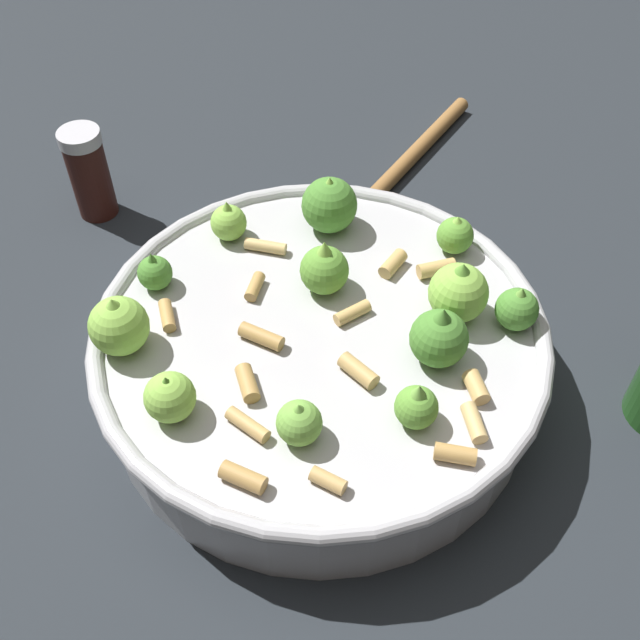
% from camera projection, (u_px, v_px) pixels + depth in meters
% --- Properties ---
extents(ground_plane, '(2.40, 2.40, 0.00)m').
position_uv_depth(ground_plane, '(320.00, 382.00, 0.59)').
color(ground_plane, '#23282D').
extents(cooking_pan, '(0.34, 0.34, 0.11)m').
position_uv_depth(cooking_pan, '(321.00, 348.00, 0.56)').
color(cooking_pan, '#B7B7BC').
rests_on(cooking_pan, ground).
extents(pepper_shaker, '(0.04, 0.04, 0.09)m').
position_uv_depth(pepper_shaker, '(89.00, 173.00, 0.70)').
color(pepper_shaker, '#33140F').
rests_on(pepper_shaker, ground).
extents(wooden_spoon, '(0.23, 0.11, 0.02)m').
position_uv_depth(wooden_spoon, '(405.00, 164.00, 0.77)').
color(wooden_spoon, olive).
rests_on(wooden_spoon, ground).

